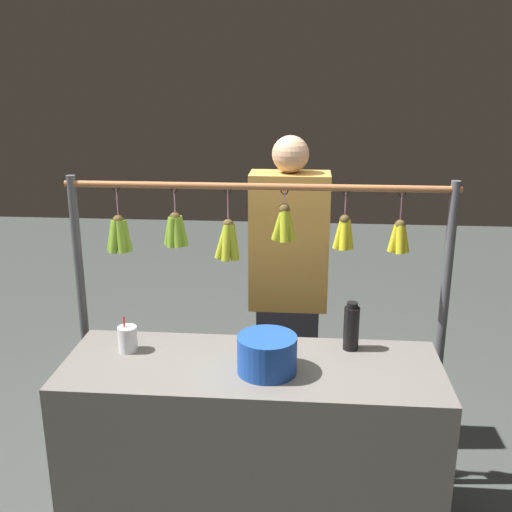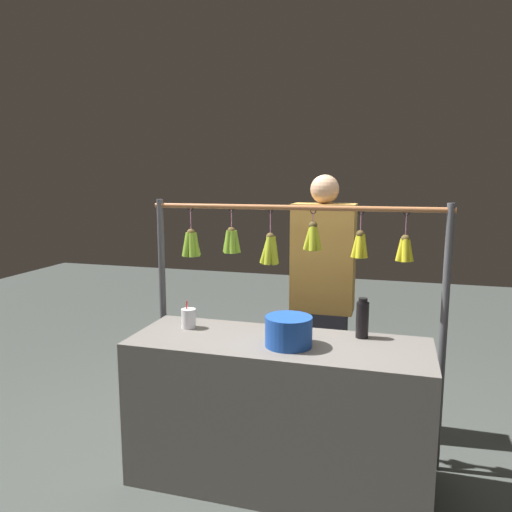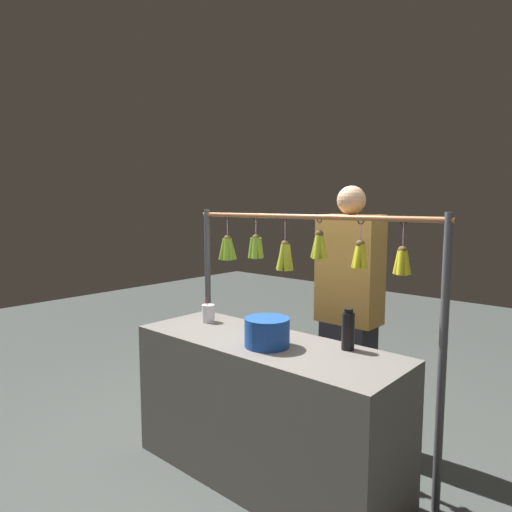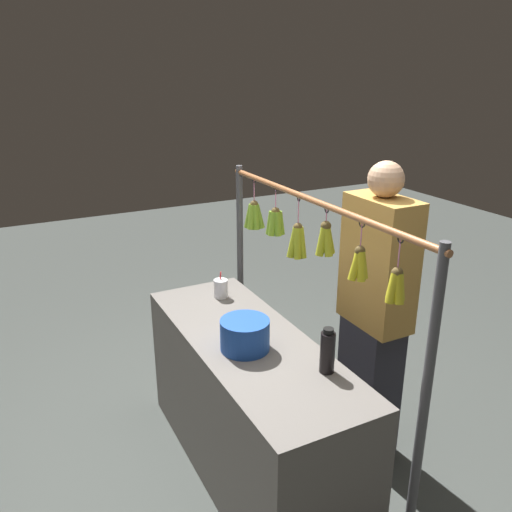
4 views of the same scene
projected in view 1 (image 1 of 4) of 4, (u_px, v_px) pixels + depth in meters
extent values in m
cube|color=#66605B|center=(252.00, 447.00, 2.77)|extent=(1.67, 0.60, 0.84)
cylinder|color=#4C4C51|center=(440.00, 343.00, 2.94)|extent=(0.04, 0.04, 1.60)
cylinder|color=#4C4C51|center=(85.00, 331.00, 3.09)|extent=(0.04, 0.04, 1.60)
cylinder|color=#9E6038|center=(258.00, 187.00, 2.79)|extent=(1.85, 0.03, 0.03)
torus|color=black|center=(402.00, 193.00, 2.74)|extent=(0.04, 0.01, 0.04)
cylinder|color=pink|center=(401.00, 209.00, 2.77)|extent=(0.01, 0.01, 0.15)
sphere|color=brown|center=(400.00, 225.00, 2.79)|extent=(0.05, 0.05, 0.05)
cylinder|color=gold|center=(395.00, 238.00, 2.81)|extent=(0.06, 0.04, 0.14)
cylinder|color=gold|center=(400.00, 240.00, 2.79)|extent=(0.04, 0.06, 0.14)
cylinder|color=gold|center=(403.00, 239.00, 2.80)|extent=(0.07, 0.04, 0.14)
cylinder|color=gold|center=(398.00, 237.00, 2.83)|extent=(0.04, 0.06, 0.14)
torus|color=black|center=(346.00, 192.00, 2.76)|extent=(0.04, 0.01, 0.04)
cylinder|color=pink|center=(345.00, 206.00, 2.78)|extent=(0.01, 0.01, 0.13)
sphere|color=brown|center=(345.00, 220.00, 2.80)|extent=(0.05, 0.05, 0.05)
cylinder|color=gold|center=(340.00, 234.00, 2.82)|extent=(0.07, 0.04, 0.15)
cylinder|color=gold|center=(344.00, 235.00, 2.81)|extent=(0.04, 0.07, 0.15)
cylinder|color=gold|center=(348.00, 235.00, 2.82)|extent=(0.06, 0.04, 0.15)
cylinder|color=gold|center=(344.00, 233.00, 2.84)|extent=(0.04, 0.06, 0.15)
torus|color=black|center=(285.00, 191.00, 2.79)|extent=(0.04, 0.01, 0.04)
cylinder|color=pink|center=(284.00, 200.00, 2.80)|extent=(0.01, 0.01, 0.08)
sphere|color=brown|center=(284.00, 209.00, 2.81)|extent=(0.05, 0.05, 0.05)
cylinder|color=#AEB725|center=(280.00, 225.00, 2.84)|extent=(0.08, 0.04, 0.16)
cylinder|color=#AEB725|center=(284.00, 226.00, 2.81)|extent=(0.04, 0.07, 0.16)
cylinder|color=#AEB725|center=(288.00, 225.00, 2.83)|extent=(0.07, 0.04, 0.16)
cylinder|color=#AEB725|center=(284.00, 224.00, 2.85)|extent=(0.04, 0.08, 0.16)
torus|color=black|center=(228.00, 190.00, 2.81)|extent=(0.04, 0.01, 0.04)
cylinder|color=pink|center=(228.00, 207.00, 2.83)|extent=(0.01, 0.01, 0.16)
sphere|color=brown|center=(228.00, 224.00, 2.86)|extent=(0.05, 0.05, 0.05)
cylinder|color=#A6B526|center=(223.00, 242.00, 2.88)|extent=(0.09, 0.04, 0.18)
cylinder|color=#A6B526|center=(226.00, 243.00, 2.86)|extent=(0.05, 0.07, 0.18)
cylinder|color=#A6B526|center=(232.00, 243.00, 2.87)|extent=(0.07, 0.05, 0.18)
cylinder|color=#A6B526|center=(233.00, 241.00, 2.89)|extent=(0.06, 0.05, 0.18)
cylinder|color=#A6B526|center=(228.00, 240.00, 2.90)|extent=(0.05, 0.06, 0.18)
torus|color=black|center=(174.00, 189.00, 2.83)|extent=(0.04, 0.01, 0.04)
cylinder|color=pink|center=(175.00, 203.00, 2.85)|extent=(0.01, 0.01, 0.13)
sphere|color=brown|center=(175.00, 217.00, 2.87)|extent=(0.05, 0.05, 0.05)
cylinder|color=#77A52B|center=(170.00, 231.00, 2.89)|extent=(0.07, 0.04, 0.15)
cylinder|color=#77A52B|center=(172.00, 233.00, 2.86)|extent=(0.05, 0.06, 0.15)
cylinder|color=#77A52B|center=(177.00, 233.00, 2.86)|extent=(0.05, 0.06, 0.15)
cylinder|color=#77A52B|center=(181.00, 232.00, 2.88)|extent=(0.07, 0.04, 0.15)
cylinder|color=#77A52B|center=(180.00, 230.00, 2.91)|extent=(0.05, 0.05, 0.15)
cylinder|color=#77A52B|center=(174.00, 230.00, 2.91)|extent=(0.05, 0.06, 0.15)
torus|color=black|center=(116.00, 188.00, 2.85)|extent=(0.04, 0.01, 0.04)
cylinder|color=pink|center=(117.00, 204.00, 2.87)|extent=(0.01, 0.01, 0.15)
sphere|color=brown|center=(118.00, 220.00, 2.89)|extent=(0.05, 0.05, 0.05)
cylinder|color=#78A52B|center=(113.00, 236.00, 2.92)|extent=(0.07, 0.04, 0.16)
cylinder|color=#78A52B|center=(114.00, 237.00, 2.89)|extent=(0.06, 0.07, 0.16)
cylinder|color=#78A52B|center=(121.00, 237.00, 2.89)|extent=(0.06, 0.07, 0.16)
cylinder|color=#78A52B|center=(125.00, 236.00, 2.91)|extent=(0.06, 0.04, 0.16)
cylinder|color=#78A52B|center=(124.00, 235.00, 2.94)|extent=(0.07, 0.07, 0.17)
cylinder|color=#78A52B|center=(117.00, 234.00, 2.94)|extent=(0.06, 0.06, 0.16)
cylinder|color=black|center=(351.00, 328.00, 2.76)|extent=(0.07, 0.07, 0.21)
cylinder|color=black|center=(352.00, 305.00, 2.73)|extent=(0.05, 0.05, 0.02)
cylinder|color=#1C49A9|center=(267.00, 354.00, 2.56)|extent=(0.26, 0.26, 0.16)
cylinder|color=silver|center=(128.00, 339.00, 2.76)|extent=(0.09, 0.09, 0.12)
cylinder|color=red|center=(124.00, 334.00, 2.75)|extent=(0.01, 0.02, 0.16)
cube|color=#2D2D38|center=(287.00, 373.00, 3.45)|extent=(0.34, 0.23, 0.84)
cube|color=#BF8C3F|center=(289.00, 241.00, 3.22)|extent=(0.42, 0.23, 0.73)
sphere|color=tan|center=(291.00, 154.00, 3.08)|extent=(0.19, 0.19, 0.19)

